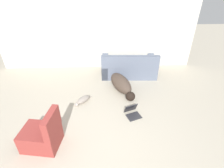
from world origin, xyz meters
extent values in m
plane|color=#BCB29E|center=(0.00, 0.00, 0.00)|extent=(20.00, 20.00, 0.00)
cube|color=beige|center=(0.00, 3.87, 1.23)|extent=(6.63, 0.06, 2.47)
cube|color=slate|center=(1.04, 3.23, 0.22)|extent=(1.79, 0.95, 0.44)
cube|color=slate|center=(1.02, 2.85, 0.63)|extent=(1.76, 0.21, 0.38)
cube|color=slate|center=(1.82, 3.20, 0.29)|extent=(0.23, 0.89, 0.58)
cube|color=slate|center=(0.26, 3.26, 0.29)|extent=(0.23, 0.89, 0.58)
ellipsoid|color=#4C3D33|center=(0.70, 2.31, 0.22)|extent=(0.76, 1.09, 0.43)
sphere|color=black|center=(0.91, 1.77, 0.13)|extent=(0.33, 0.33, 0.25)
cylinder|color=#4C3D33|center=(0.46, 2.90, 0.03)|extent=(0.14, 0.25, 0.05)
ellipsoid|color=gray|center=(-0.33, 1.76, 0.08)|extent=(0.41, 0.42, 0.16)
sphere|color=#A89E93|center=(-0.49, 1.58, 0.05)|extent=(0.14, 0.14, 0.10)
cylinder|color=gray|center=(-0.16, 1.95, 0.01)|extent=(0.09, 0.09, 0.02)
cube|color=#2D2D33|center=(0.91, 1.13, 0.01)|extent=(0.39, 0.34, 0.02)
cube|color=#2D2D33|center=(0.85, 1.29, 0.13)|extent=(0.34, 0.21, 0.23)
cube|color=black|center=(0.86, 1.28, 0.13)|extent=(0.31, 0.19, 0.21)
cube|color=#993833|center=(-1.01, 0.41, 0.20)|extent=(0.75, 0.63, 0.40)
cube|color=#993833|center=(-0.72, 0.37, 0.62)|extent=(0.20, 0.55, 0.43)
camera|label=1|loc=(0.25, -1.94, 2.86)|focal=28.00mm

